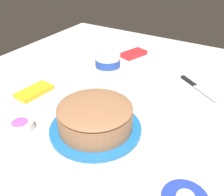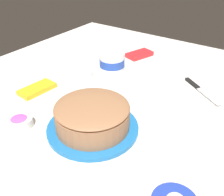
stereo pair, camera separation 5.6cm
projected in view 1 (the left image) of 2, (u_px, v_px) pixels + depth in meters
name	position (u px, v px, depth m)	size (l,w,h in m)	color
ground_plane	(119.00, 95.00, 1.11)	(1.54, 1.54, 0.00)	silver
frosted_cake	(95.00, 118.00, 0.88)	(0.32, 0.32, 0.11)	#1E6BB2
frosting_tub	(108.00, 61.00, 1.29)	(0.12, 0.12, 0.09)	white
spreading_knife	(195.00, 86.00, 1.16)	(0.16, 0.20, 0.01)	silver
sprinkle_bowl_yellow	(98.00, 51.00, 1.46)	(0.09, 0.09, 0.04)	white
sprinkle_bowl_green	(81.00, 74.00, 1.23)	(0.08, 0.08, 0.03)	white
sprinkle_bowl_rainbow	(20.00, 125.00, 0.89)	(0.09, 0.09, 0.04)	white
candy_box_lower	(134.00, 54.00, 1.45)	(0.14, 0.08, 0.02)	red
candy_box_upper	(34.00, 91.00, 1.11)	(0.16, 0.08, 0.02)	yellow
paper_napkin	(70.00, 59.00, 1.41)	(0.15, 0.15, 0.01)	white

